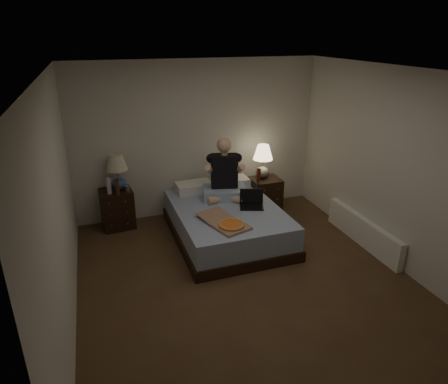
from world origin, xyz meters
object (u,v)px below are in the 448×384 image
object	(u,v)px
bed	(227,223)
nightstand_left	(117,209)
radiator	(363,231)
beer_bottle_left	(117,187)
lamp_left	(118,172)
beer_bottle_right	(259,175)
lamp_right	(263,162)
pizza_box	(231,225)
soda_can	(127,189)
nightstand_right	(265,196)
water_bottle	(109,186)
laptop	(252,200)
person	(224,169)

from	to	relation	value
bed	nightstand_left	distance (m)	1.74
radiator	beer_bottle_left	bearing A→B (deg)	155.59
lamp_left	beer_bottle_right	size ratio (longest dim) A/B	2.43
lamp_right	beer_bottle_left	bearing A→B (deg)	-179.67
radiator	pizza_box	bearing A→B (deg)	175.19
soda_can	lamp_right	bearing A→B (deg)	-1.60
nightstand_right	lamp_left	distance (m)	2.42
lamp_right	pizza_box	bearing A→B (deg)	-127.04
bed	water_bottle	world-z (taller)	water_bottle
bed	beer_bottle_left	xyz separation A→B (m)	(-1.48, 0.69, 0.49)
lamp_left	water_bottle	size ratio (longest dim) A/B	2.24
lamp_right	soda_can	bearing A→B (deg)	178.40
beer_bottle_right	lamp_left	bearing A→B (deg)	171.26
nightstand_right	lamp_right	distance (m)	0.59
lamp_right	water_bottle	bearing A→B (deg)	178.46
lamp_right	soda_can	world-z (taller)	lamp_right
beer_bottle_left	pizza_box	xyz separation A→B (m)	(1.33, -1.32, -0.20)
soda_can	laptop	size ratio (longest dim) A/B	0.29
bed	pizza_box	distance (m)	0.71
bed	laptop	bearing A→B (deg)	-18.75
lamp_right	radiator	bearing A→B (deg)	-57.84
nightstand_right	radiator	distance (m)	1.69
bed	nightstand_right	world-z (taller)	nightstand_right
water_bottle	nightstand_right	bearing A→B (deg)	-3.31
person	beer_bottle_right	bearing A→B (deg)	29.91
beer_bottle_left	pizza_box	bearing A→B (deg)	-44.94
water_bottle	beer_bottle_left	distance (m)	0.14
lamp_left	person	distance (m)	1.62
bed	beer_bottle_right	xyz separation A→B (m)	(0.73, 0.56, 0.48)
beer_bottle_left	person	distance (m)	1.61
beer_bottle_right	laptop	world-z (taller)	beer_bottle_right
nightstand_left	water_bottle	bearing A→B (deg)	-135.54
lamp_left	lamp_right	xyz separation A→B (m)	(2.30, -0.19, -0.00)
nightstand_right	soda_can	distance (m)	2.25
soda_can	pizza_box	size ratio (longest dim) A/B	0.13
soda_can	radiator	size ratio (longest dim) A/B	0.06
lamp_right	nightstand_right	bearing A→B (deg)	-67.17
beer_bottle_left	laptop	xyz separation A→B (m)	(1.82, -0.80, -0.12)
nightstand_right	person	distance (m)	1.06
soda_can	person	world-z (taller)	person
soda_can	laptop	xyz separation A→B (m)	(1.67, -0.87, -0.06)
bed	radiator	bearing A→B (deg)	-24.72
person	radiator	distance (m)	2.21
nightstand_left	soda_can	size ratio (longest dim) A/B	6.14
bed	beer_bottle_right	bearing A→B (deg)	36.55
beer_bottle_right	radiator	world-z (taller)	beer_bottle_right
lamp_right	beer_bottle_left	distance (m)	2.34
lamp_right	beer_bottle_right	size ratio (longest dim) A/B	2.43
nightstand_left	lamp_left	world-z (taller)	lamp_left
lamp_right	water_bottle	xyz separation A→B (m)	(-2.45, 0.07, -0.15)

